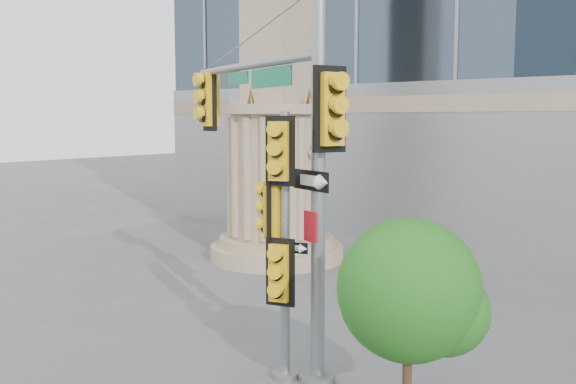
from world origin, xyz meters
The scene contains 4 objects.
monument centered at (-6.00, 9.00, 5.52)m, with size 4.40×4.40×16.60m.
main_signal_pole centered at (-0.42, 1.96, 4.24)m, with size 5.04×2.40×6.85m.
secondary_signal_pole centered at (0.18, 1.13, 2.80)m, with size 0.88×0.63×4.76m.
street_tree centered at (2.98, 0.53, 2.14)m, with size 2.09×2.04×3.26m.
Camera 1 is at (6.87, -7.57, 4.62)m, focal length 40.00 mm.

